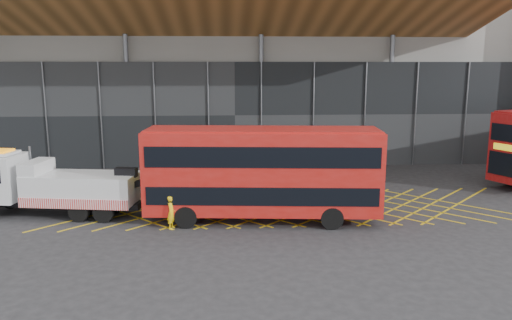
{
  "coord_description": "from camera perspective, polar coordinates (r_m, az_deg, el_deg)",
  "views": [
    {
      "loc": [
        1.27,
        -26.57,
        7.78
      ],
      "look_at": [
        3.0,
        1.5,
        2.4
      ],
      "focal_mm": 35.0,
      "sensor_mm": 36.0,
      "label": 1
    }
  ],
  "objects": [
    {
      "name": "recovery_truck",
      "position": [
        28.12,
        -22.37,
        -2.67
      ],
      "size": [
        10.08,
        3.69,
        3.49
      ],
      "rotation": [
        0.0,
        0.0,
        -0.16
      ],
      "color": "black",
      "rests_on": "ground_plane"
    },
    {
      "name": "bus_towed",
      "position": [
        24.77,
        0.71,
        -1.2
      ],
      "size": [
        11.79,
        3.71,
        4.72
      ],
      "rotation": [
        0.0,
        0.0,
        -0.09
      ],
      "color": "#AD140F",
      "rests_on": "ground_plane"
    },
    {
      "name": "worker",
      "position": [
        24.41,
        -9.64,
        -5.91
      ],
      "size": [
        0.52,
        0.67,
        1.63
      ],
      "primitive_type": "imported",
      "rotation": [
        0.0,
        0.0,
        1.32
      ],
      "color": "yellow",
      "rests_on": "ground_plane"
    },
    {
      "name": "ground_plane",
      "position": [
        27.72,
        -6.04,
        -5.53
      ],
      "size": [
        120.0,
        120.0,
        0.0
      ],
      "primitive_type": "plane",
      "color": "#252527"
    },
    {
      "name": "construction_building",
      "position": [
        44.99,
        -2.76,
        12.34
      ],
      "size": [
        55.0,
        23.97,
        18.0
      ],
      "color": "gray",
      "rests_on": "ground_plane"
    },
    {
      "name": "road_markings",
      "position": [
        27.91,
        3.9,
        -5.37
      ],
      "size": [
        26.36,
        7.16,
        0.01
      ],
      "color": "gold",
      "rests_on": "ground_plane"
    }
  ]
}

